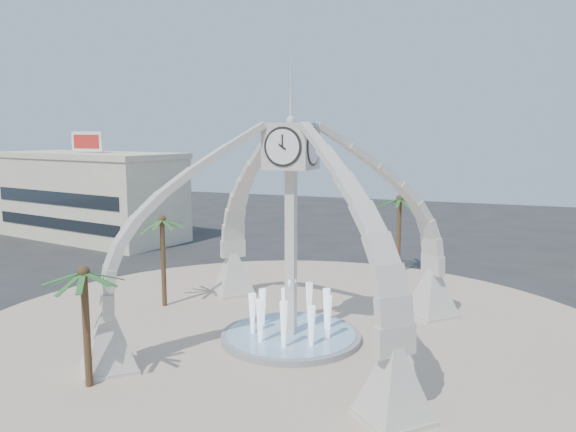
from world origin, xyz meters
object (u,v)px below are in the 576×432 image
(palm_west, at_px, (162,221))
(palm_north, at_px, (400,200))
(palm_south, at_px, (83,274))
(fountain, at_px, (291,335))
(clock_tower, at_px, (291,229))

(palm_west, height_order, palm_north, palm_north)
(palm_north, relative_size, palm_south, 1.14)
(fountain, distance_m, palm_north, 18.87)
(palm_west, bearing_deg, clock_tower, -15.93)
(clock_tower, distance_m, palm_west, 10.71)
(palm_west, bearing_deg, fountain, -15.93)
(clock_tower, relative_size, palm_west, 2.68)
(fountain, distance_m, palm_west, 12.09)
(clock_tower, bearing_deg, palm_north, 79.84)
(palm_north, xyz_separation_m, palm_south, (-9.95, -26.51, -0.82))
(palm_north, bearing_deg, palm_south, -110.57)
(fountain, bearing_deg, palm_south, -127.39)
(fountain, bearing_deg, palm_north, 79.84)
(fountain, bearing_deg, palm_west, 164.07)
(clock_tower, height_order, palm_south, clock_tower)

